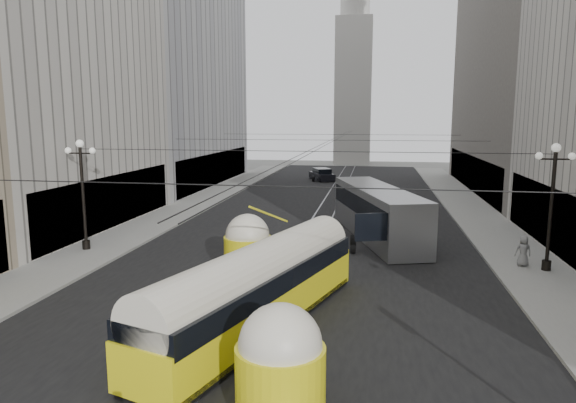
% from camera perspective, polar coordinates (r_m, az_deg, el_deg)
% --- Properties ---
extents(road, '(20.00, 85.00, 0.02)m').
position_cam_1_polar(road, '(42.20, 4.13, -1.31)').
color(road, black).
rests_on(road, ground).
extents(sidewalk_left, '(4.00, 72.00, 0.15)m').
position_cam_1_polar(sidewalk_left, '(48.16, -9.81, -0.02)').
color(sidewalk_left, gray).
rests_on(sidewalk_left, ground).
extents(sidewalk_right, '(4.00, 72.00, 0.15)m').
position_cam_1_polar(sidewalk_right, '(46.15, 19.57, -0.82)').
color(sidewalk_right, gray).
rests_on(sidewalk_right, ground).
extents(rail_left, '(0.12, 85.00, 0.04)m').
position_cam_1_polar(rail_left, '(42.28, 3.12, -1.28)').
color(rail_left, gray).
rests_on(rail_left, ground).
extents(rail_right, '(0.12, 85.00, 0.04)m').
position_cam_1_polar(rail_right, '(42.14, 5.14, -1.34)').
color(rail_right, gray).
rests_on(rail_right, ground).
extents(building_left_far, '(12.60, 28.60, 28.60)m').
position_cam_1_polar(building_left_far, '(61.99, -13.60, 15.11)').
color(building_left_far, '#999999').
rests_on(building_left_far, ground).
extents(building_right_far, '(12.60, 32.60, 32.60)m').
position_cam_1_polar(building_right_far, '(59.64, 26.33, 16.61)').
color(building_right_far, '#514C47').
rests_on(building_right_far, ground).
extents(distant_tower, '(6.00, 6.00, 31.36)m').
position_cam_1_polar(distant_tower, '(89.18, 7.31, 13.85)').
color(distant_tower, '#B2AFA8').
rests_on(distant_tower, ground).
extents(lamppost_left_mid, '(1.86, 0.44, 6.37)m').
position_cam_1_polar(lamppost_left_mid, '(31.75, -21.86, 1.38)').
color(lamppost_left_mid, black).
rests_on(lamppost_left_mid, sidewalk_left).
extents(lamppost_right_mid, '(1.86, 0.44, 6.37)m').
position_cam_1_polar(lamppost_right_mid, '(28.44, 27.26, 0.17)').
color(lamppost_right_mid, black).
rests_on(lamppost_right_mid, sidewalk_right).
extents(catenary, '(25.00, 72.00, 0.23)m').
position_cam_1_polar(catenary, '(40.51, 4.25, 6.63)').
color(catenary, black).
rests_on(catenary, ground).
extents(streetcar, '(6.10, 14.09, 3.20)m').
position_cam_1_polar(streetcar, '(19.23, -3.26, -9.45)').
color(streetcar, yellow).
rests_on(streetcar, ground).
extents(city_bus, '(6.33, 13.32, 3.27)m').
position_cam_1_polar(city_bus, '(33.86, 9.87, -0.98)').
color(city_bus, gray).
rests_on(city_bus, ground).
extents(sedan_white_far, '(2.42, 5.03, 1.54)m').
position_cam_1_polar(sedan_white_far, '(50.43, 7.56, 1.17)').
color(sedan_white_far, silver).
rests_on(sedan_white_far, ground).
extents(sedan_dark_far, '(3.76, 5.17, 1.51)m').
position_cam_1_polar(sedan_dark_far, '(64.56, 3.78, 2.98)').
color(sedan_dark_far, black).
rests_on(sedan_dark_far, ground).
extents(pedestrian_sidewalk_right, '(0.81, 0.52, 1.60)m').
position_cam_1_polar(pedestrian_sidewalk_right, '(29.21, 24.69, -5.02)').
color(pedestrian_sidewalk_right, slate).
rests_on(pedestrian_sidewalk_right, sidewalk_right).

